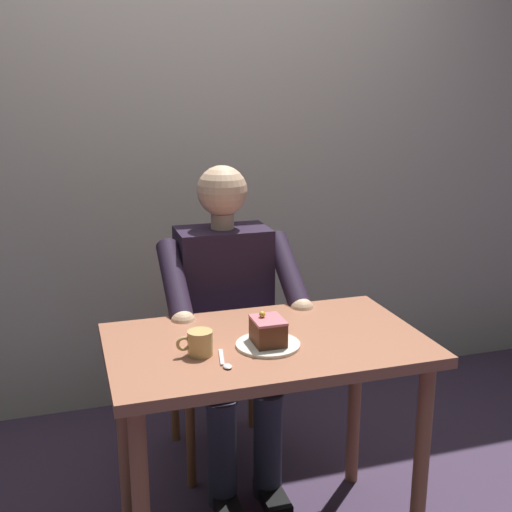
{
  "coord_description": "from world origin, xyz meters",
  "views": [
    {
      "loc": [
        0.59,
        1.78,
        1.54
      ],
      "look_at": [
        0.0,
        -0.1,
        1.01
      ],
      "focal_mm": 44.34,
      "sensor_mm": 36.0,
      "label": 1
    }
  ],
  "objects_px": {
    "dining_table": "(266,372)",
    "coffee_cup": "(199,342)",
    "chair": "(219,337)",
    "dessert_spoon": "(225,362)",
    "seated_person": "(229,320)",
    "cake_slice": "(268,331)"
  },
  "relations": [
    {
      "from": "coffee_cup",
      "to": "dessert_spoon",
      "type": "bearing_deg",
      "value": 124.7
    },
    {
      "from": "chair",
      "to": "dessert_spoon",
      "type": "height_order",
      "value": "chair"
    },
    {
      "from": "coffee_cup",
      "to": "dessert_spoon",
      "type": "xyz_separation_m",
      "value": [
        -0.06,
        0.08,
        -0.04
      ]
    },
    {
      "from": "seated_person",
      "to": "coffee_cup",
      "type": "height_order",
      "value": "seated_person"
    },
    {
      "from": "chair",
      "to": "cake_slice",
      "type": "xyz_separation_m",
      "value": [
        0.01,
        0.7,
        0.3
      ]
    },
    {
      "from": "dining_table",
      "to": "chair",
      "type": "xyz_separation_m",
      "value": [
        0.0,
        -0.65,
        -0.14
      ]
    },
    {
      "from": "dessert_spoon",
      "to": "dining_table",
      "type": "bearing_deg",
      "value": -141.76
    },
    {
      "from": "dining_table",
      "to": "coffee_cup",
      "type": "distance_m",
      "value": 0.28
    },
    {
      "from": "cake_slice",
      "to": "dessert_spoon",
      "type": "relative_size",
      "value": 0.8
    },
    {
      "from": "seated_person",
      "to": "dessert_spoon",
      "type": "bearing_deg",
      "value": 74.21
    },
    {
      "from": "dining_table",
      "to": "cake_slice",
      "type": "bearing_deg",
      "value": 77.02
    },
    {
      "from": "dining_table",
      "to": "seated_person",
      "type": "bearing_deg",
      "value": -90.0
    },
    {
      "from": "chair",
      "to": "cake_slice",
      "type": "bearing_deg",
      "value": 89.0
    },
    {
      "from": "dining_table",
      "to": "seated_person",
      "type": "distance_m",
      "value": 0.47
    },
    {
      "from": "seated_person",
      "to": "cake_slice",
      "type": "distance_m",
      "value": 0.55
    },
    {
      "from": "coffee_cup",
      "to": "chair",
      "type": "bearing_deg",
      "value": -108.05
    },
    {
      "from": "dining_table",
      "to": "seated_person",
      "type": "relative_size",
      "value": 0.81
    },
    {
      "from": "coffee_cup",
      "to": "cake_slice",
      "type": "bearing_deg",
      "value": -179.64
    },
    {
      "from": "dining_table",
      "to": "cake_slice",
      "type": "relative_size",
      "value": 8.84
    },
    {
      "from": "dining_table",
      "to": "chair",
      "type": "relative_size",
      "value": 1.1
    },
    {
      "from": "chair",
      "to": "coffee_cup",
      "type": "relative_size",
      "value": 8.24
    },
    {
      "from": "coffee_cup",
      "to": "dessert_spoon",
      "type": "height_order",
      "value": "coffee_cup"
    }
  ]
}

